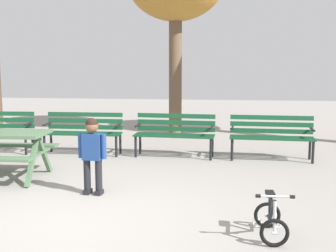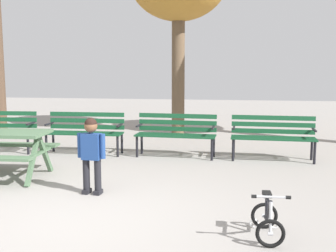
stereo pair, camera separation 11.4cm
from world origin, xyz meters
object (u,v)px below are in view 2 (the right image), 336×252
Objects in this scene: park_bench_left at (85,129)px; kids_bicycle at (267,219)px; park_bench_far_right at (273,134)px; park_bench_right at (176,131)px; child_standing at (91,149)px.

park_bench_left is 2.81× the size of kids_bicycle.
kids_bicycle is (-0.42, -3.90, -0.31)m from park_bench_far_right.
park_bench_left is at bearing 179.04° from park_bench_far_right.
park_bench_right and park_bench_far_right have the same top height.
park_bench_right reaches higher than kids_bicycle.
child_standing reaches higher than kids_bicycle.
park_bench_left is 5.22m from kids_bicycle.
park_bench_right is 2.85m from child_standing.
kids_bicycle is at bearing -49.55° from park_bench_left.
park_bench_left reaches higher than kids_bicycle.
park_bench_far_right is at bearing 43.74° from child_standing.
park_bench_far_right is (3.80, -0.06, 0.00)m from park_bench_left.
child_standing is at bearing 152.00° from kids_bicycle.
child_standing reaches higher than park_bench_left.
park_bench_left is 0.99× the size of park_bench_far_right.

